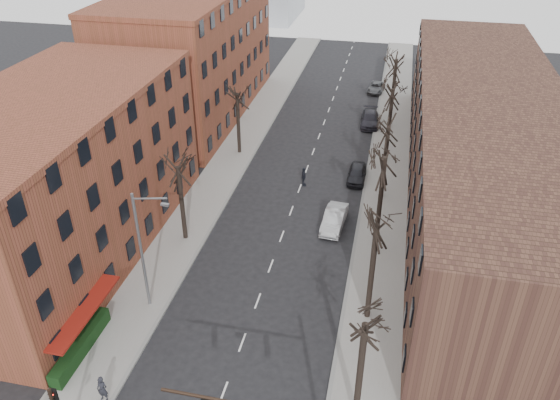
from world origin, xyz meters
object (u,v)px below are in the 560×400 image
Objects in this scene: parked_car_mid at (370,119)px; pedestrian_a at (102,389)px; silver_sedan at (334,219)px; parked_car_near at (357,173)px.

pedestrian_a is (-11.70, -42.42, 0.29)m from parked_car_mid.
silver_sedan is 2.68× the size of pedestrian_a.
parked_car_near is at bearing 86.61° from silver_sedan.
parked_car_near is at bearing 70.32° from pedestrian_a.
silver_sedan is 22.14m from parked_car_mid.
parked_car_near is 31.00m from pedestrian_a.
pedestrian_a is (-11.48, -28.79, 0.31)m from parked_car_near.
parked_car_mid is at bearing 76.64° from pedestrian_a.
silver_sedan is 8.54m from parked_car_near.
pedestrian_a reaches higher than silver_sedan.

